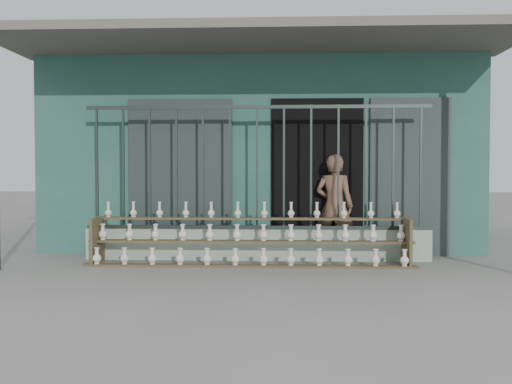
{
  "coord_description": "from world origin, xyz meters",
  "views": [
    {
      "loc": [
        0.35,
        -6.96,
        1.28
      ],
      "look_at": [
        0.0,
        1.0,
        1.0
      ],
      "focal_mm": 40.0,
      "sensor_mm": 36.0,
      "label": 1
    }
  ],
  "objects": [
    {
      "name": "shelf_rack",
      "position": [
        -0.08,
        0.89,
        0.36
      ],
      "size": [
        4.5,
        0.68,
        0.85
      ],
      "color": "brown",
      "rests_on": "ground"
    },
    {
      "name": "security_fence",
      "position": [
        -0.0,
        1.3,
        1.35
      ],
      "size": [
        5.0,
        0.04,
        1.8
      ],
      "color": "#283330",
      "rests_on": "parapet_wall"
    },
    {
      "name": "ground",
      "position": [
        0.0,
        0.0,
        0.0
      ],
      "size": [
        60.0,
        60.0,
        0.0
      ],
      "primitive_type": "plane",
      "color": "slate"
    },
    {
      "name": "parapet_wall",
      "position": [
        0.0,
        1.3,
        0.23
      ],
      "size": [
        5.0,
        0.2,
        0.45
      ],
      "primitive_type": "cube",
      "color": "#9BB39A",
      "rests_on": "ground"
    },
    {
      "name": "workshop_building",
      "position": [
        0.0,
        4.23,
        1.62
      ],
      "size": [
        7.4,
        6.6,
        3.21
      ],
      "color": "#2A594D",
      "rests_on": "ground"
    },
    {
      "name": "elderly_woman",
      "position": [
        1.15,
        1.56,
        0.77
      ],
      "size": [
        0.65,
        0.53,
        1.54
      ],
      "primitive_type": "imported",
      "rotation": [
        0.0,
        0.0,
        2.83
      ],
      "color": "brown",
      "rests_on": "ground"
    }
  ]
}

